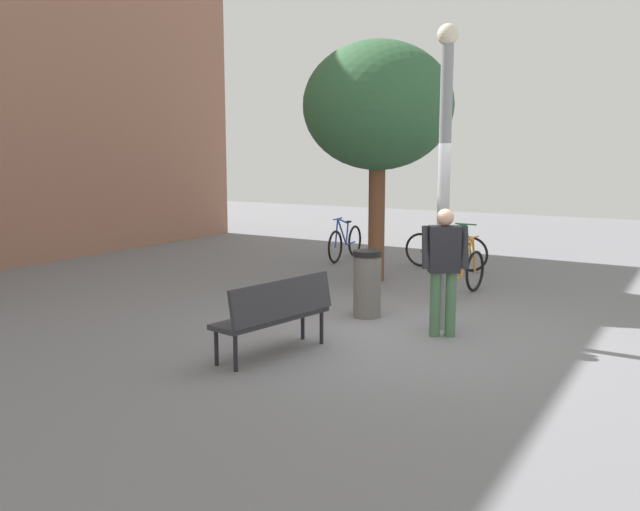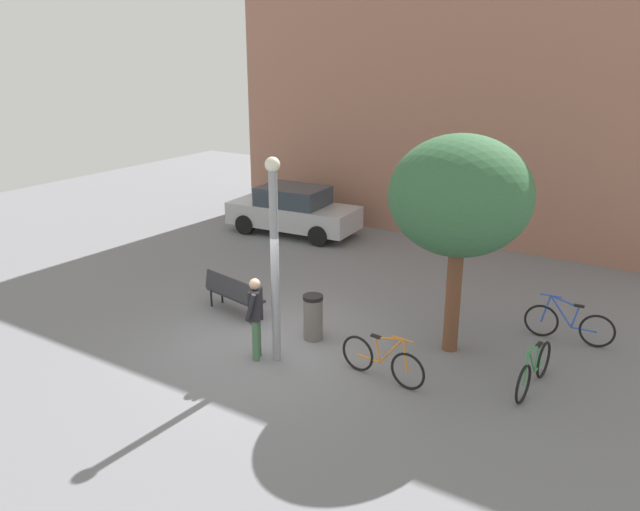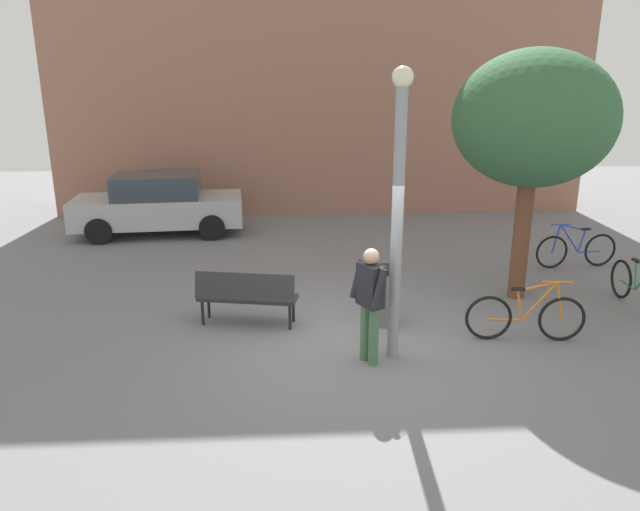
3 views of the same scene
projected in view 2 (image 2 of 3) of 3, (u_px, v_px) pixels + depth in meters
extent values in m
plane|color=slate|center=(275.00, 345.00, 13.21)|extent=(36.00, 36.00, 0.00)
cube|color=#9E6B56|center=(465.00, 76.00, 19.49)|extent=(15.38, 2.00, 9.90)
cylinder|color=gray|center=(275.00, 270.00, 12.05)|extent=(0.16, 0.16, 3.75)
sphere|color=#F2EACC|center=(272.00, 164.00, 11.42)|extent=(0.28, 0.28, 0.28)
cylinder|color=#47704C|center=(256.00, 340.00, 12.48)|extent=(0.14, 0.14, 0.85)
cylinder|color=#47704C|center=(258.00, 336.00, 12.67)|extent=(0.14, 0.14, 0.85)
cube|color=#232328|center=(255.00, 304.00, 12.34)|extent=(0.38, 0.46, 0.60)
sphere|color=tan|center=(255.00, 284.00, 12.21)|extent=(0.22, 0.22, 0.22)
cylinder|color=#232328|center=(250.00, 308.00, 12.10)|extent=(0.24, 0.19, 0.55)
cylinder|color=#232328|center=(255.00, 298.00, 12.57)|extent=(0.24, 0.19, 0.55)
cube|color=#2D2D33|center=(236.00, 295.00, 14.66)|extent=(1.65, 0.73, 0.06)
cube|color=#2D2D33|center=(229.00, 287.00, 14.45)|extent=(1.60, 0.42, 0.44)
cylinder|color=black|center=(222.00, 294.00, 15.32)|extent=(0.05, 0.05, 0.42)
cylinder|color=black|center=(262.00, 311.00, 14.37)|extent=(0.05, 0.05, 0.42)
cylinder|color=black|center=(211.00, 298.00, 15.10)|extent=(0.05, 0.05, 0.42)
cylinder|color=black|center=(251.00, 315.00, 14.15)|extent=(0.05, 0.05, 0.42)
cylinder|color=brown|center=(453.00, 298.00, 12.70)|extent=(0.30, 0.30, 2.25)
ellipsoid|color=#32613B|center=(460.00, 195.00, 12.04)|extent=(2.72, 2.72, 2.31)
torus|color=black|center=(523.00, 384.00, 11.02)|extent=(0.09, 0.71, 0.71)
torus|color=black|center=(544.00, 360.00, 11.87)|extent=(0.09, 0.71, 0.71)
cylinder|color=#338447|center=(532.00, 361.00, 11.21)|extent=(0.06, 0.50, 0.64)
cylinder|color=#338447|center=(534.00, 348.00, 11.17)|extent=(0.07, 0.58, 0.18)
cylinder|color=#338447|center=(537.00, 359.00, 11.45)|extent=(0.04, 0.14, 0.48)
cylinder|color=#338447|center=(539.00, 366.00, 11.68)|extent=(0.06, 0.50, 0.04)
cylinder|color=#338447|center=(526.00, 368.00, 10.98)|extent=(0.04, 0.17, 0.63)
cube|color=black|center=(539.00, 345.00, 11.41)|extent=(0.09, 0.20, 0.04)
cylinder|color=#338447|center=(529.00, 350.00, 10.93)|extent=(0.05, 0.44, 0.03)
torus|color=black|center=(408.00, 371.00, 11.46)|extent=(0.71, 0.12, 0.71)
torus|color=black|center=(358.00, 353.00, 12.11)|extent=(0.71, 0.12, 0.71)
cylinder|color=orange|center=(391.00, 351.00, 11.58)|extent=(0.50, 0.09, 0.64)
cylinder|color=orange|center=(389.00, 338.00, 11.54)|extent=(0.58, 0.10, 0.18)
cylinder|color=orange|center=(378.00, 350.00, 11.78)|extent=(0.14, 0.05, 0.48)
cylinder|color=orange|center=(369.00, 358.00, 11.97)|extent=(0.50, 0.09, 0.04)
cylinder|color=orange|center=(405.00, 356.00, 11.40)|extent=(0.17, 0.05, 0.63)
cube|color=black|center=(376.00, 336.00, 11.72)|extent=(0.21, 0.10, 0.04)
cylinder|color=orange|center=(403.00, 339.00, 11.34)|extent=(0.44, 0.08, 0.03)
torus|color=black|center=(541.00, 321.00, 13.53)|extent=(0.71, 0.11, 0.71)
torus|color=black|center=(597.00, 331.00, 13.04)|extent=(0.71, 0.11, 0.71)
cylinder|color=blue|center=(561.00, 311.00, 13.28)|extent=(0.50, 0.08, 0.64)
cylinder|color=blue|center=(565.00, 301.00, 13.18)|extent=(0.58, 0.08, 0.18)
cylinder|color=blue|center=(575.00, 317.00, 13.18)|extent=(0.14, 0.05, 0.48)
cylinder|color=blue|center=(584.00, 330.00, 13.16)|extent=(0.50, 0.08, 0.04)
cylinder|color=blue|center=(546.00, 309.00, 13.41)|extent=(0.17, 0.05, 0.63)
cube|color=black|center=(579.00, 306.00, 13.07)|extent=(0.21, 0.10, 0.04)
cylinder|color=blue|center=(551.00, 296.00, 13.29)|extent=(0.44, 0.07, 0.03)
cube|color=#B7B7BC|center=(293.00, 215.00, 20.73)|extent=(4.33, 2.04, 0.70)
cube|color=#333D47|center=(293.00, 196.00, 20.53)|extent=(2.22, 1.73, 0.60)
cylinder|color=black|center=(342.00, 223.00, 20.89)|extent=(0.66, 0.27, 0.64)
cylinder|color=black|center=(318.00, 236.00, 19.55)|extent=(0.66, 0.27, 0.64)
cylinder|color=black|center=(272.00, 213.00, 22.09)|extent=(0.66, 0.27, 0.64)
cylinder|color=black|center=(245.00, 224.00, 20.76)|extent=(0.66, 0.27, 0.64)
cylinder|color=#66605B|center=(313.00, 319.00, 13.38)|extent=(0.41, 0.41, 0.90)
cylinder|color=black|center=(313.00, 297.00, 13.23)|extent=(0.43, 0.43, 0.08)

